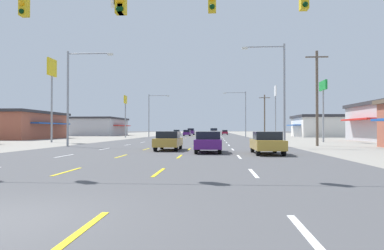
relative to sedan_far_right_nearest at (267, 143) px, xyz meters
The scene contains 27 objects.
ground_plane 49.54m from the sedan_far_right_nearest, 98.39° to the left, with size 572.00×572.00×0.00m, color #4C4C4F.
lot_apron_left 58.52m from the sedan_far_right_nearest, 123.13° to the left, with size 28.00×440.00×0.01m, color gray.
lot_apron_right 52.05m from the sedan_far_right_nearest, 70.33° to the left, with size 28.00×440.00×0.01m, color gray.
lane_markings 87.80m from the sedan_far_right_nearest, 94.72° to the left, with size 10.64×227.60×0.01m.
signal_span_wire 12.80m from the sedan_far_right_nearest, 126.56° to the right, with size 24.94×0.52×8.61m.
sedan_far_right_nearest is the anchor object (origin of this frame).
sedan_inner_right_near 4.06m from the sedan_far_right_nearest, 161.51° to the left, with size 1.80×4.50×1.46m.
sedan_center_turn_mid 7.94m from the sedan_far_right_nearest, 151.75° to the left, with size 1.80×4.50×1.46m.
hatchback_inner_left_midfar 64.15m from the sedan_far_right_nearest, 99.43° to the left, with size 1.72×3.90×1.54m.
suv_inner_right_far 71.41m from the sedan_far_right_nearest, 93.01° to the left, with size 1.98×4.90×1.98m.
hatchback_far_left_farther 75.62m from the sedan_far_right_nearest, 100.87° to the left, with size 1.72×3.90×1.54m.
suv_inner_left_farthest 82.16m from the sedan_far_right_nearest, 97.51° to the left, with size 1.98×4.90×1.98m.
sedan_far_right_distant_a 85.12m from the sedan_far_right_nearest, 90.26° to the left, with size 1.80×4.50×1.46m.
hatchback_inner_right_distant_b 90.67m from the sedan_far_right_nearest, 92.36° to the left, with size 1.72×3.90×1.54m.
storefront_left_row_1 50.64m from the sedan_far_right_nearest, 137.68° to the left, with size 12.87×16.96×4.71m.
storefront_left_row_2 76.27m from the sedan_far_right_nearest, 116.82° to the left, with size 12.52×17.96×4.80m.
storefront_right_row_2 59.05m from the sedan_far_right_nearest, 70.00° to the left, with size 12.44×12.10×4.79m.
pole_sign_left_row_1 31.18m from the sedan_far_right_nearest, 141.63° to the left, with size 0.24×2.18×10.47m.
pole_sign_left_row_2 50.06m from the sedan_far_right_nearest, 115.42° to the left, with size 0.24×1.67×8.41m.
pole_sign_right_row_1 24.80m from the sedan_far_right_nearest, 64.73° to the left, with size 0.24×2.67×7.82m.
pole_sign_right_row_2 49.93m from the sedan_far_right_nearest, 79.53° to the left, with size 0.24×1.69×10.62m.
streetlight_left_row_0 19.68m from the sedan_far_right_nearest, 151.89° to the left, with size 4.47×0.26×9.08m.
streetlight_right_row_0 10.48m from the sedan_far_right_nearest, 74.35° to the left, with size 3.94×0.26×9.45m.
streetlight_left_row_1 51.99m from the sedan_far_right_nearest, 109.03° to the left, with size 4.44×0.26×9.05m.
streetlight_right_row_1 49.26m from the sedan_far_right_nearest, 87.18° to the left, with size 4.69×0.26×9.55m.
utility_pole_right_row_0 13.95m from the sedan_far_right_nearest, 60.43° to the left, with size 2.20×0.26×9.33m.
utility_pole_right_row_1 47.00m from the sedan_far_right_nearest, 82.09° to the left, with size 2.20×0.26×8.56m.
Camera 1 is at (3.86, -5.69, 1.60)m, focal length 32.11 mm.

